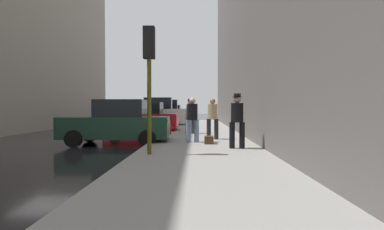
% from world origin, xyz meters
% --- Properties ---
extents(ground_plane, '(120.00, 120.00, 0.00)m').
position_xyz_m(ground_plane, '(0.00, 0.00, 0.00)').
color(ground_plane, black).
extents(sidewalk, '(4.00, 40.00, 0.15)m').
position_xyz_m(sidewalk, '(6.00, 0.00, 0.07)').
color(sidewalk, gray).
rests_on(sidewalk, ground_plane).
extents(parked_dark_green_sedan, '(4.26, 2.17, 1.79)m').
position_xyz_m(parked_dark_green_sedan, '(2.65, 0.07, 0.85)').
color(parked_dark_green_sedan, '#193828').
rests_on(parked_dark_green_sedan, ground_plane).
extents(parked_red_hatchback, '(4.23, 2.12, 1.79)m').
position_xyz_m(parked_red_hatchback, '(2.65, 5.76, 0.85)').
color(parked_red_hatchback, '#B2191E').
rests_on(parked_red_hatchback, ground_plane).
extents(parked_white_van, '(4.65, 2.15, 2.25)m').
position_xyz_m(parked_white_van, '(2.65, 11.51, 1.03)').
color(parked_white_van, silver).
rests_on(parked_white_van, ground_plane).
extents(parked_bronze_suv, '(4.66, 2.19, 2.25)m').
position_xyz_m(parked_bronze_suv, '(2.65, 18.11, 1.03)').
color(parked_bronze_suv, brown).
rests_on(parked_bronze_suv, ground_plane).
extents(parked_blue_sedan, '(4.26, 2.17, 1.79)m').
position_xyz_m(parked_blue_sedan, '(2.65, 24.42, 0.85)').
color(parked_blue_sedan, navy).
rests_on(parked_blue_sedan, ground_plane).
extents(fire_hydrant, '(0.42, 0.22, 0.70)m').
position_xyz_m(fire_hydrant, '(4.45, 2.93, 0.50)').
color(fire_hydrant, red).
rests_on(fire_hydrant, sidewalk).
extents(traffic_light, '(0.32, 0.32, 3.60)m').
position_xyz_m(traffic_light, '(4.50, -3.42, 2.76)').
color(traffic_light, '#514C0F').
rests_on(traffic_light, sidewalk).
extents(pedestrian_with_fedora, '(0.52, 0.46, 1.78)m').
position_xyz_m(pedestrian_with_fedora, '(7.15, -2.17, 1.14)').
color(pedestrian_with_fedora, black).
rests_on(pedestrian_with_fedora, sidewalk).
extents(pedestrian_in_tan_coat, '(0.52, 0.47, 1.71)m').
position_xyz_m(pedestrian_in_tan_coat, '(6.50, 0.69, 1.10)').
color(pedestrian_in_tan_coat, black).
rests_on(pedestrian_in_tan_coat, sidewalk).
extents(pedestrian_with_beanie, '(0.53, 0.47, 1.78)m').
position_xyz_m(pedestrian_with_beanie, '(5.49, 3.45, 1.14)').
color(pedestrian_with_beanie, '#333338').
rests_on(pedestrian_with_beanie, sidewalk).
extents(pedestrian_in_jeans, '(0.51, 0.42, 1.71)m').
position_xyz_m(pedestrian_in_jeans, '(5.67, -0.43, 1.10)').
color(pedestrian_in_jeans, '#728CB2').
rests_on(pedestrian_in_jeans, sidewalk).
extents(duffel_bag, '(0.32, 0.44, 0.28)m').
position_xyz_m(duffel_bag, '(6.28, -0.93, 0.29)').
color(duffel_bag, '#472D19').
rests_on(duffel_bag, sidewalk).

